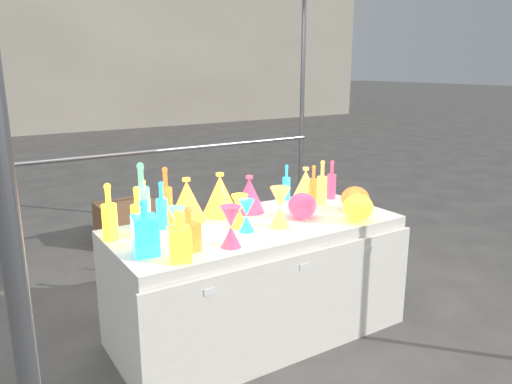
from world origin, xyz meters
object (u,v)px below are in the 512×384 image
cardboard_box_closed (128,222)px  lampshade_0 (187,199)px  display_table (257,280)px  decanter_0 (179,236)px  globe_0 (358,209)px  bottle_0 (109,212)px

cardboard_box_closed → lampshade_0: 2.00m
cardboard_box_closed → display_table: bearing=-90.3°
decanter_0 → lampshade_0: (0.32, 0.59, 0.01)m
globe_0 → lampshade_0: size_ratio=0.69×
display_table → bottle_0: 1.02m
decanter_0 → lampshade_0: 0.67m
cardboard_box_closed → globe_0: globe_0 is taller
cardboard_box_closed → bottle_0: size_ratio=1.68×
display_table → bottle_0: bearing=167.3°
cardboard_box_closed → bottle_0: bearing=-113.8°
cardboard_box_closed → lampshade_0: bearing=-99.9°
lampshade_0 → globe_0: bearing=-38.6°
display_table → globe_0: bearing=-27.7°
globe_0 → display_table: bearing=152.3°
display_table → bottle_0: size_ratio=5.61×
cardboard_box_closed → globe_0: size_ratio=2.90×
display_table → lampshade_0: 0.68m
display_table → cardboard_box_closed: bearing=93.6°
bottle_0 → cardboard_box_closed: bearing=70.0°
cardboard_box_closed → decanter_0: size_ratio=2.09×
globe_0 → bottle_0: bearing=161.0°
cardboard_box_closed → bottle_0: (-0.72, -1.97, 0.71)m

